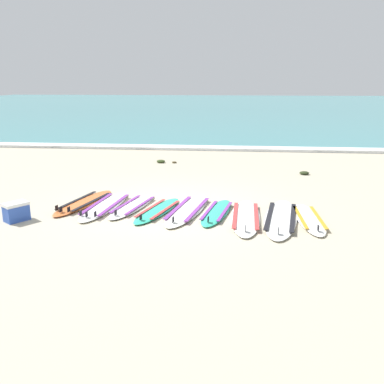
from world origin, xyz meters
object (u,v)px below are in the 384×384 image
at_px(surfboard_0, 84,202).
at_px(surfboard_5, 217,212).
at_px(surfboard_7, 281,218).
at_px(cooler_box, 16,212).
at_px(surfboard_3, 158,210).
at_px(surfboard_2, 133,206).
at_px(surfboard_8, 309,219).
at_px(surfboard_1, 105,206).
at_px(surfboard_6, 246,217).
at_px(surfboard_4, 188,210).

relative_size(surfboard_0, surfboard_5, 1.15).
bearing_deg(surfboard_5, surfboard_7, -10.43).
bearing_deg(cooler_box, surfboard_3, 16.95).
height_order(surfboard_2, surfboard_7, same).
distance_m(surfboard_3, cooler_box, 2.85).
xyz_separation_m(surfboard_0, surfboard_8, (4.92, -0.66, -0.00)).
height_order(surfboard_0, surfboard_1, same).
xyz_separation_m(surfboard_6, surfboard_7, (0.71, 0.00, -0.00)).
distance_m(surfboard_3, surfboard_7, 2.59).
relative_size(surfboard_6, surfboard_8, 1.18).
bearing_deg(surfboard_4, cooler_box, -164.35).
bearing_deg(surfboard_0, surfboard_7, -8.65).
bearing_deg(surfboard_8, surfboard_5, 172.83).
bearing_deg(surfboard_7, surfboard_1, 172.96).
relative_size(surfboard_1, surfboard_2, 1.16).
xyz_separation_m(surfboard_0, surfboard_5, (3.04, -0.42, -0.00)).
relative_size(surfboard_3, surfboard_6, 0.84).
xyz_separation_m(surfboard_2, surfboard_3, (0.60, -0.25, 0.00)).
bearing_deg(surfboard_2, surfboard_7, -8.93).
xyz_separation_m(surfboard_2, surfboard_4, (1.24, -0.14, -0.00)).
height_order(surfboard_6, surfboard_7, same).
distance_m(surfboard_0, surfboard_2, 1.19).
bearing_deg(surfboard_0, surfboard_8, -7.61).
bearing_deg(surfboard_6, surfboard_8, 0.33).
xyz_separation_m(surfboard_3, surfboard_7, (2.57, -0.25, -0.00)).
bearing_deg(surfboard_7, surfboard_3, 174.54).
relative_size(surfboard_4, surfboard_6, 1.04).
distance_m(surfboard_2, surfboard_6, 2.52).
xyz_separation_m(surfboard_3, surfboard_8, (3.14, -0.24, -0.00)).
xyz_separation_m(surfboard_3, surfboard_4, (0.63, 0.11, -0.00)).
height_order(surfboard_1, surfboard_6, same).
xyz_separation_m(surfboard_1, surfboard_7, (3.80, -0.47, -0.00)).
xyz_separation_m(surfboard_0, surfboard_7, (4.35, -0.66, -0.00)).
bearing_deg(surfboard_6, surfboard_1, 171.33).
height_order(surfboard_1, surfboard_8, same).
xyz_separation_m(surfboard_5, surfboard_8, (1.87, -0.24, -0.00)).
distance_m(surfboard_4, surfboard_7, 1.97).
xyz_separation_m(surfboard_2, surfboard_8, (3.74, -0.49, -0.00)).
distance_m(surfboard_7, surfboard_8, 0.56).
bearing_deg(surfboard_0, cooler_box, -127.10).
distance_m(surfboard_1, surfboard_6, 3.13).
distance_m(surfboard_0, surfboard_6, 3.70).
height_order(surfboard_0, surfboard_5, same).
bearing_deg(surfboard_7, surfboard_8, 0.58).
bearing_deg(surfboard_5, cooler_box, -168.31).
bearing_deg(surfboard_8, surfboard_0, 172.39).
height_order(surfboard_3, cooler_box, cooler_box).
bearing_deg(surfboard_3, surfboard_0, 166.84).
relative_size(surfboard_1, surfboard_5, 1.22).
xyz_separation_m(surfboard_5, surfboard_7, (1.31, -0.24, -0.00)).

